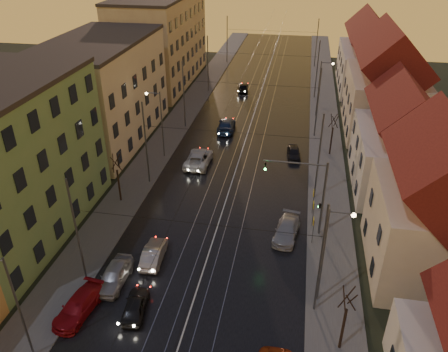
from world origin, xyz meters
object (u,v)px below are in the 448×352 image
Objects in this scene: street_lamp_3 at (321,84)px; driving_car_1 at (154,253)px; driving_car_2 at (199,158)px; parked_left_3 at (114,275)px; street_lamp_0 at (11,299)px; parked_right_1 at (287,230)px; traffic_light_mast at (312,189)px; parked_right_2 at (294,153)px; driving_car_4 at (243,87)px; street_lamp_1 at (329,248)px; parked_left_2 at (78,306)px; driving_car_0 at (135,305)px; street_lamp_2 at (159,118)px; driving_car_3 at (226,125)px.

driving_car_1 is (-13.31, -33.83, -4.20)m from street_lamp_3.
driving_car_2 reaches higher than parked_left_3.
parked_right_1 is at bearing 44.81° from street_lamp_0.
street_lamp_0 is 27.64m from driving_car_2.
street_lamp_3 reaches higher than traffic_light_mast.
parked_left_3 is 1.22× the size of parked_right_2.
driving_car_4 is at bearing 86.69° from parked_left_3.
driving_car_2 is (-0.17, 16.75, 0.09)m from driving_car_1.
parked_left_3 is 14.88m from parked_right_1.
parked_left_2 is at bearing -165.90° from street_lamp_1.
street_lamp_1 is at bearing -90.00° from street_lamp_3.
parked_left_2 is at bearing -110.16° from parked_left_3.
street_lamp_3 is at bearing 67.52° from street_lamp_0.
parked_left_2 is (-4.62, -49.40, -0.04)m from driving_car_4.
parked_left_3 is at bearing -51.99° from driving_car_0.
parked_right_2 is at bearing 104.46° from driving_car_4.
driving_car_4 is at bearing 111.38° from parked_right_1.
street_lamp_2 is at bearing 147.90° from parked_right_1.
street_lamp_3 reaches higher than driving_car_1.
driving_car_3 is at bearing 120.68° from parked_right_1.
driving_car_0 is at bearing 40.76° from street_lamp_0.
driving_car_3 is (0.80, 32.22, 0.14)m from driving_car_0.
driving_car_1 is at bearing -146.37° from parked_right_1.
traffic_light_mast is at bearing 97.91° from street_lamp_1.
driving_car_2 reaches higher than driving_car_3.
driving_car_0 is at bearing -77.06° from street_lamp_2.
parked_left_2 is 1.03× the size of parked_left_3.
parked_right_1 is at bearing 95.96° from driving_car_4.
driving_car_2 is (-0.64, 22.29, 0.15)m from driving_car_0.
driving_car_3 is (-12.04, -7.15, -4.12)m from street_lamp_3.
parked_right_1 reaches higher than driving_car_0.
street_lamp_3 is 1.44× the size of driving_car_2.
traffic_light_mast is at bearing 43.10° from street_lamp_0.
street_lamp_1 is (18.21, 8.00, 0.00)m from street_lamp_0.
driving_car_1 is at bearing -111.47° from street_lamp_3.
street_lamp_1 is at bearing -82.09° from traffic_light_mast.
driving_car_4 is (-12.09, 9.20, -4.19)m from street_lamp_3.
parked_left_2 is (-16.70, -4.20, -4.23)m from street_lamp_1.
street_lamp_1 is 23.59m from driving_car_2.
street_lamp_1 is at bearing 109.07° from driving_car_3.
traffic_light_mast is 23.85m from driving_car_3.
driving_car_3 is at bearing 117.66° from traffic_light_mast.
driving_car_3 is 1.46× the size of parked_right_2.
street_lamp_2 reaches higher than parked_left_3.
parked_right_2 is at bearing 97.01° from traffic_light_mast.
street_lamp_2 is at bearing -78.51° from driving_car_1.
street_lamp_1 is 8.08m from traffic_light_mast.
traffic_light_mast is 1.77× the size of driving_car_4.
street_lamp_0 is 2.22× the size of parked_right_2.
driving_car_3 reaches higher than parked_right_2.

